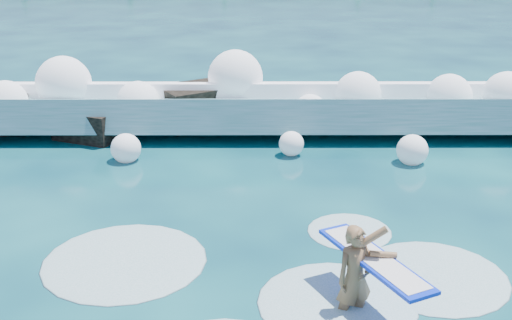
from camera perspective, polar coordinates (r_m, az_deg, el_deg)
The scene contains 6 objects.
ground at distance 11.08m, azimuth -7.86°, elevation -9.48°, with size 200.00×200.00×0.00m, color #07293D.
breaking_wave at distance 17.91m, azimuth 0.31°, elevation 4.45°, with size 18.32×2.84×1.58m.
rock_cluster at distance 18.65m, azimuth -15.02°, elevation 3.95°, with size 8.12×3.25×1.30m.
surfer_with_board at distance 9.72m, azimuth 9.16°, elevation -9.97°, with size 1.46×2.85×1.67m.
wave_spray at distance 17.74m, azimuth -0.95°, elevation 5.90°, with size 14.65×4.58×2.17m.
surf_foam at distance 10.52m, azimuth 2.13°, elevation -11.04°, with size 8.98×5.68×0.14m.
Camera 1 is at (1.47, -9.51, 5.50)m, focal length 45.00 mm.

